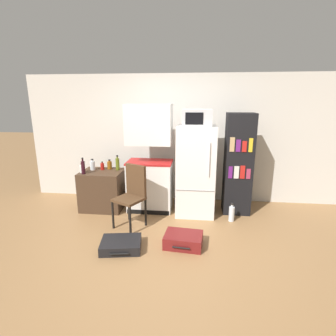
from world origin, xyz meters
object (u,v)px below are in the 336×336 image
object	(u,v)px
bottle_wine_dark	(83,167)
chair	(133,191)
bottle_amber_beer	(110,165)
bottle_ketchup_red	(102,166)
microwave	(197,118)
bottle_clear_short	(93,165)
bookshelf	(238,164)
suitcase_small_flat	(121,245)
bottle_milk_white	(82,169)
kitchen_hutch	(150,163)
bottle_olive_oil	(118,164)
refrigerator	(196,171)
suitcase_large_flat	(183,240)
water_bottle_front	(232,213)
side_table	(103,190)

from	to	relation	value
bottle_wine_dark	chair	xyz separation A→B (m)	(0.98, -0.41, -0.26)
bottle_amber_beer	bottle_ketchup_red	xyz separation A→B (m)	(-0.12, -0.06, -0.01)
microwave	bottle_amber_beer	xyz separation A→B (m)	(-1.61, 0.19, -0.90)
bottle_clear_short	bottle_amber_beer	distance (m)	0.31
bookshelf	bottle_clear_short	distance (m)	2.63
bookshelf	chair	bearing A→B (deg)	-157.28
suitcase_small_flat	bottle_ketchup_red	bearing A→B (deg)	107.73
microwave	bottle_milk_white	world-z (taller)	microwave
kitchen_hutch	bottle_ketchup_red	distance (m)	0.91
bottle_olive_oil	suitcase_small_flat	xyz separation A→B (m)	(0.46, -1.46, -0.77)
suitcase_small_flat	refrigerator	bearing A→B (deg)	43.95
microwave	bottle_wine_dark	size ratio (longest dim) A/B	1.68
refrigerator	microwave	world-z (taller)	microwave
bottle_wine_dark	chair	bearing A→B (deg)	-22.74
microwave	suitcase_large_flat	distance (m)	1.97
bottle_ketchup_red	suitcase_small_flat	bearing A→B (deg)	-62.75
bottle_clear_short	bottle_milk_white	xyz separation A→B (m)	(-0.12, -0.19, -0.02)
bottle_milk_white	water_bottle_front	xyz separation A→B (m)	(2.64, -0.18, -0.65)
bottle_amber_beer	suitcase_large_flat	xyz separation A→B (m)	(1.47, -1.33, -0.70)
bottle_olive_oil	water_bottle_front	size ratio (longest dim) A/B	0.86
bottle_amber_beer	suitcase_small_flat	xyz separation A→B (m)	(0.63, -1.51, -0.73)
side_table	water_bottle_front	size ratio (longest dim) A/B	2.32
side_table	bottle_clear_short	size ratio (longest dim) A/B	3.57
bottle_amber_beer	chair	xyz separation A→B (m)	(0.63, -0.78, -0.21)
bottle_olive_oil	bottle_amber_beer	distance (m)	0.18
suitcase_large_flat	water_bottle_front	size ratio (longest dim) A/B	1.73
bookshelf	bottle_clear_short	size ratio (longest dim) A/B	8.50
bookshelf	bottle_milk_white	size ratio (longest dim) A/B	10.77
side_table	chair	distance (m)	0.97
microwave	chair	bearing A→B (deg)	-148.75
side_table	bottle_wine_dark	distance (m)	0.58
kitchen_hutch	bottle_ketchup_red	bearing A→B (deg)	176.00
refrigerator	bottle_clear_short	size ratio (longest dim) A/B	7.48
bottle_clear_short	chair	bearing A→B (deg)	-36.57
suitcase_large_flat	water_bottle_front	distance (m)	1.15
bottle_ketchup_red	suitcase_small_flat	world-z (taller)	bottle_ketchup_red
bookshelf	chair	size ratio (longest dim) A/B	1.78
bookshelf	bottle_olive_oil	distance (m)	2.17
water_bottle_front	chair	bearing A→B (deg)	-168.92
microwave	bottle_amber_beer	size ratio (longest dim) A/B	2.69
bookshelf	bottle_milk_white	distance (m)	2.76
side_table	bottle_olive_oil	world-z (taller)	bottle_olive_oil
microwave	bottle_ketchup_red	world-z (taller)	microwave
bottle_clear_short	chair	xyz separation A→B (m)	(0.92, -0.68, -0.22)
bottle_wine_dark	bottle_milk_white	xyz separation A→B (m)	(-0.06, 0.08, -0.05)
kitchen_hutch	bottle_olive_oil	world-z (taller)	kitchen_hutch
microwave	bottle_olive_oil	size ratio (longest dim) A/B	1.76
kitchen_hutch	chair	size ratio (longest dim) A/B	1.93
bottle_milk_white	suitcase_small_flat	size ratio (longest dim) A/B	0.27
bottle_wine_dark	bottle_milk_white	world-z (taller)	bottle_wine_dark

